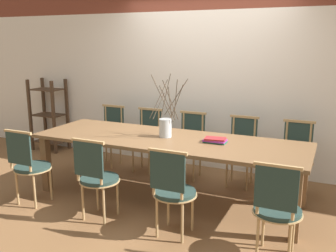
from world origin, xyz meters
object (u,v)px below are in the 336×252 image
object	(u,v)px
dining_table	(168,145)
shelving_rack	(49,115)
chair_near_center	(173,189)
chair_far_center	(190,143)
vase_centerpiece	(166,126)
book_stack	(215,140)

from	to	relation	value
dining_table	shelving_rack	world-z (taller)	shelving_rack
chair_near_center	chair_far_center	xyz separation A→B (m)	(-0.46, 1.62, 0.00)
chair_near_center	shelving_rack	bearing A→B (deg)	149.39
chair_near_center	vase_centerpiece	distance (m)	1.07
chair_near_center	shelving_rack	distance (m)	3.72
chair_far_center	vase_centerpiece	xyz separation A→B (m)	(-0.02, -0.76, 0.39)
book_stack	shelving_rack	bearing A→B (deg)	162.89
dining_table	chair_far_center	xyz separation A→B (m)	(-0.04, 0.81, -0.18)
vase_centerpiece	chair_near_center	bearing A→B (deg)	-61.08
chair_near_center	chair_far_center	bearing A→B (deg)	105.88
dining_table	chair_far_center	bearing A→B (deg)	92.81
book_stack	vase_centerpiece	bearing A→B (deg)	179.73
chair_near_center	chair_far_center	world-z (taller)	same
chair_far_center	vase_centerpiece	distance (m)	0.85
book_stack	shelving_rack	xyz separation A→B (m)	(-3.34, 1.03, -0.17)
dining_table	book_stack	bearing A→B (deg)	5.40
dining_table	chair_near_center	bearing A→B (deg)	-62.53
book_stack	shelving_rack	size ratio (longest dim) A/B	0.20
shelving_rack	dining_table	bearing A→B (deg)	-21.27
vase_centerpiece	book_stack	world-z (taller)	vase_centerpiece
chair_far_center	shelving_rack	bearing A→B (deg)	-5.60
dining_table	book_stack	world-z (taller)	book_stack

